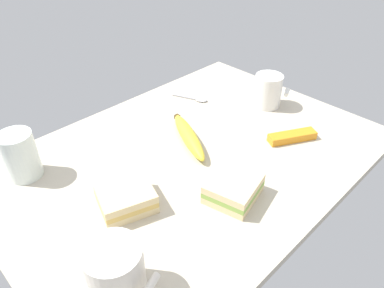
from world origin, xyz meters
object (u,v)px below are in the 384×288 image
Objects in this scene: sandwich_side at (233,189)px; glass_of_milk at (21,158)px; coffee_mug_milky at (116,271)px; snack_bar at (292,137)px; spoon at (195,99)px; banana at (189,136)px; coffee_mug_black at (268,90)px; sandwich_main at (126,198)px.

glass_of_milk reaches higher than sandwich_side.
coffee_mug_milky reaches higher than snack_bar.
spoon is 0.88× the size of snack_bar.
banana is 1.83× the size of spoon.
coffee_mug_black reaches higher than spoon.
glass_of_milk is at bearing 154.42° from banana.
glass_of_milk is 50.70cm from spoon.
coffee_mug_milky is at bearing -145.93° from spoon.
coffee_mug_milky reaches higher than sandwich_main.
glass_of_milk is at bearing 163.24° from coffee_mug_black.
coffee_mug_milky is 0.90× the size of sandwich_main.
glass_of_milk is (-27.29, 36.45, 2.55)cm from sandwich_side.
snack_bar is at bearing -85.01° from spoon.
sandwich_side is 1.01× the size of snack_bar.
spoon is (16.31, 14.09, -1.37)cm from banana.
coffee_mug_black is 29.02cm from banana.
coffee_mug_black is at bearing -53.31° from spoon.
snack_bar is at bearing -13.69° from sandwich_main.
snack_bar is (43.07, -10.49, -1.20)cm from sandwich_main.
coffee_mug_black is 39.76cm from sandwich_side.
banana is at bearing 174.84° from coffee_mug_black.
coffee_mug_milky is 18.73cm from sandwich_main.
coffee_mug_black reaches higher than snack_bar.
coffee_mug_milky is 1.06× the size of spoon.
glass_of_milk is (1.72, 37.54, -0.32)cm from coffee_mug_milky.
sandwich_main reaches higher than banana.
coffee_mug_black is at bearing -16.76° from glass_of_milk.
glass_of_milk is at bearing 87.37° from coffee_mug_milky.
spoon is at bearing 123.49° from snack_bar.
banana is 21.60cm from spoon.
sandwich_side reaches higher than snack_bar.
snack_bar is (54.93, 3.72, -4.08)cm from coffee_mug_milky.
sandwich_main is 25.57cm from glass_of_milk.
coffee_mug_black is 67.24cm from coffee_mug_milky.
coffee_mug_black is 0.80× the size of sandwich_side.
snack_bar is (25.92, 2.62, -1.20)cm from sandwich_side.
coffee_mug_milky is 55.21cm from snack_bar.
coffee_mug_milky reaches higher than spoon.
coffee_mug_milky is 0.58× the size of banana.
glass_of_milk is at bearing 177.44° from spoon.
coffee_mug_milky is (-64.61, -18.60, 0.28)cm from coffee_mug_black.
coffee_mug_milky is 29.17cm from sandwich_side.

